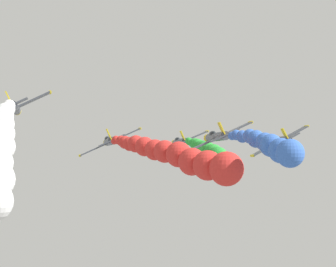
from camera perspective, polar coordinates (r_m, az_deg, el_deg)
name	(u,v)px	position (r m, az deg, el deg)	size (l,w,h in m)	color
airplane_lead	(180,142)	(114.63, 0.97, -0.67)	(8.94, 10.35, 4.06)	#474C56
smoke_trail_lead	(214,156)	(94.86, 3.70, -1.81)	(3.79, 20.00, 5.59)	green
airplane_left_inner	(109,141)	(100.99, -4.70, -0.63)	(8.85, 10.35, 4.28)	#474C56
smoke_trail_left_inner	(183,157)	(75.76, 1.20, -1.92)	(11.26, 27.07, 5.69)	red
airplane_right_inner	(278,140)	(105.05, 8.77, -0.54)	(8.63, 10.35, 4.77)	#474C56
airplane_left_outer	(217,137)	(89.92, 3.90, -0.25)	(8.85, 10.35, 4.28)	#474C56
smoke_trail_left_outer	(271,146)	(69.12, 8.24, -0.99)	(2.70, 20.85, 4.07)	blue
airplane_right_outer	(14,108)	(87.34, -12.14, 2.01)	(8.77, 10.35, 4.48)	#474C56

